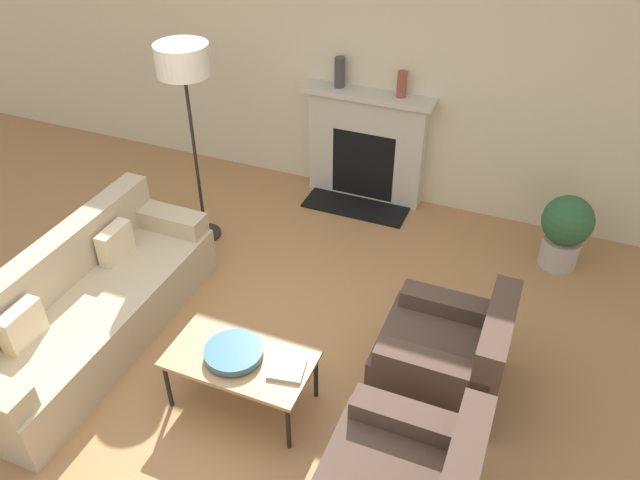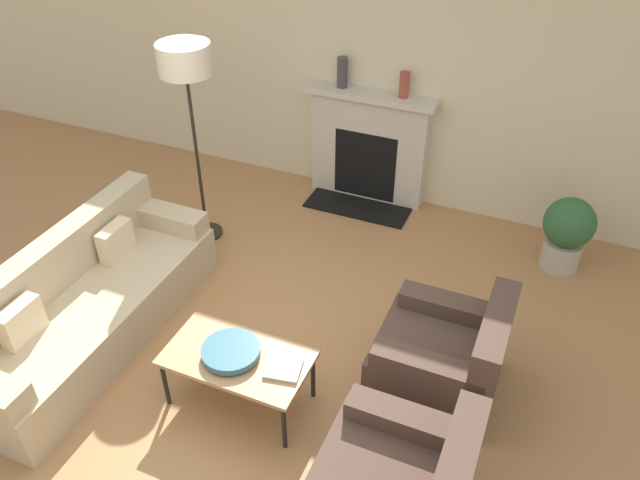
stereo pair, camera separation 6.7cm
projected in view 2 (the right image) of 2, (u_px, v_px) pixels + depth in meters
name	position (u px, v px, depth m)	size (l,w,h in m)	color
ground_plane	(229.00, 385.00, 4.53)	(18.00, 18.00, 0.00)	#A87547
wall_back	(374.00, 57.00, 5.88)	(18.00, 0.06, 2.90)	beige
fireplace	(368.00, 148.00, 6.29)	(1.30, 0.59, 1.16)	beige
couch	(86.00, 305.00, 4.77)	(0.81, 2.26, 0.81)	tan
armchair_far	(445.00, 357.00, 4.36)	(0.86, 0.81, 0.78)	#4C382D
coffee_table	(237.00, 360.00, 4.19)	(0.99, 0.54, 0.44)	tan
bowl	(231.00, 351.00, 4.15)	(0.40, 0.40, 0.06)	#38667A
book	(283.00, 369.00, 4.06)	(0.26, 0.24, 0.02)	#B2A893
floor_lamp	(186.00, 72.00, 5.10)	(0.45, 0.45, 1.87)	black
mantel_vase_left	(342.00, 72.00, 5.96)	(0.10, 0.10, 0.29)	#3D383D
mantel_vase_center_left	(404.00, 85.00, 5.78)	(0.09, 0.09, 0.24)	brown
potted_plant	(567.00, 231.00, 5.42)	(0.44, 0.44, 0.70)	#B2A899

